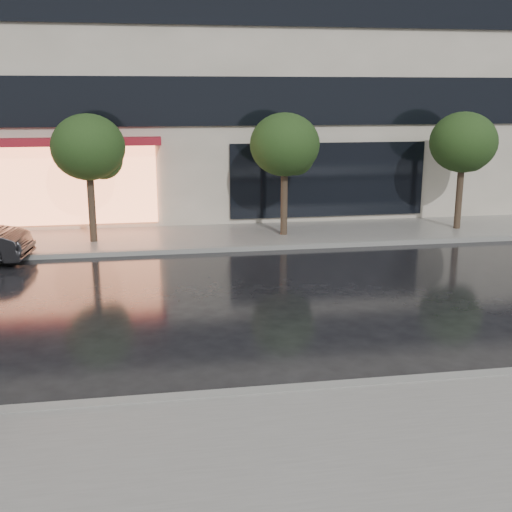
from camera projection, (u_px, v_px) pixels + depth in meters
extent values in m
plane|color=black|center=(232.00, 372.00, 10.78)|extent=(120.00, 120.00, 0.00)
cube|color=slate|center=(267.00, 481.00, 7.65)|extent=(60.00, 4.50, 0.12)
cube|color=slate|center=(191.00, 238.00, 20.56)|extent=(60.00, 3.50, 0.12)
cube|color=gray|center=(240.00, 395.00, 9.80)|extent=(60.00, 0.25, 0.14)
cube|color=gray|center=(195.00, 250.00, 18.88)|extent=(60.00, 0.25, 0.14)
cube|color=black|center=(184.00, 101.00, 21.13)|extent=(28.00, 0.12, 1.60)
cube|color=#FF8C59|center=(65.00, 186.00, 21.14)|extent=(6.00, 0.10, 2.60)
cube|color=maroon|center=(60.00, 142.00, 20.47)|extent=(6.40, 0.70, 0.25)
cube|color=black|center=(328.00, 180.00, 22.60)|extent=(7.00, 0.10, 2.60)
cylinder|color=#33261C|center=(92.00, 210.00, 19.58)|extent=(0.22, 0.22, 2.20)
ellipsoid|color=#1A3213|center=(88.00, 147.00, 19.12)|extent=(2.20, 2.20, 1.98)
sphere|color=#1A3213|center=(103.00, 160.00, 19.47)|extent=(1.20, 1.20, 1.20)
cylinder|color=#33261C|center=(284.00, 204.00, 20.55)|extent=(0.22, 0.22, 2.20)
ellipsoid|color=#1A3213|center=(285.00, 145.00, 20.08)|extent=(2.20, 2.20, 1.98)
sphere|color=#1A3213|center=(295.00, 157.00, 20.43)|extent=(1.20, 1.20, 1.20)
cylinder|color=#33261C|center=(459.00, 199.00, 21.51)|extent=(0.22, 0.22, 2.20)
ellipsoid|color=#1A3213|center=(463.00, 142.00, 21.04)|extent=(2.20, 2.20, 1.98)
sphere|color=#1A3213|center=(471.00, 154.00, 21.39)|extent=(1.20, 1.20, 1.20)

